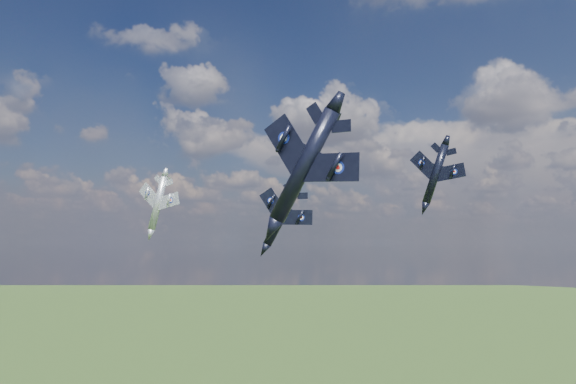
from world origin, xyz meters
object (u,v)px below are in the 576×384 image
Objects in this scene: jet_right_navy at (304,166)px; jet_left_silver at (158,203)px; jet_high_navy at (436,174)px; jet_lead_navy at (282,216)px.

jet_left_silver is at bearing 140.68° from jet_right_navy.
jet_high_navy is at bearing 6.50° from jet_left_silver.
jet_high_navy is at bearing 39.69° from jet_lead_navy.
jet_left_silver reaches higher than jet_lead_navy.
jet_lead_navy is 27.63m from jet_right_navy.
jet_right_navy reaches higher than jet_left_silver.
jet_right_navy is at bearing -72.52° from jet_lead_navy.
jet_high_navy reaches higher than jet_right_navy.
jet_right_navy reaches higher than jet_lead_navy.
jet_high_navy is (-3.67, 46.50, 4.17)m from jet_right_navy.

